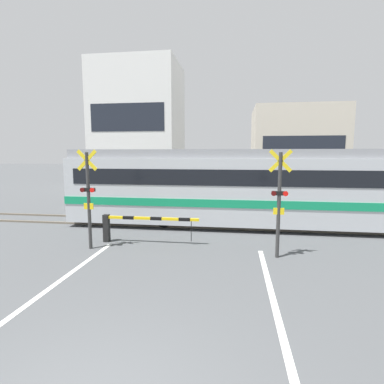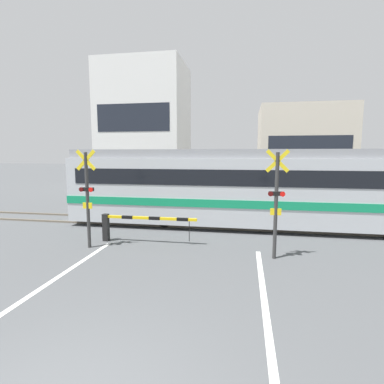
{
  "view_description": "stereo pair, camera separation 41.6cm",
  "coord_description": "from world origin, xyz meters",
  "px_view_note": "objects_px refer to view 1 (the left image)",
  "views": [
    {
      "loc": [
        1.69,
        -2.82,
        3.15
      ],
      "look_at": [
        0.0,
        9.04,
        1.6
      ],
      "focal_mm": 28.0,
      "sensor_mm": 36.0,
      "label": 1
    },
    {
      "loc": [
        2.1,
        -2.75,
        3.15
      ],
      "look_at": [
        0.0,
        9.04,
        1.6
      ],
      "focal_mm": 28.0,
      "sensor_mm": 36.0,
      "label": 2
    }
  ],
  "objects_px": {
    "crossing_signal_left": "(88,195)",
    "crossing_barrier_near": "(130,223)",
    "commuter_train": "(327,187)",
    "crossing_signal_right": "(279,199)",
    "crossing_barrier_far": "(239,201)",
    "pedestrian": "(189,190)"
  },
  "relations": [
    {
      "from": "crossing_barrier_near",
      "to": "crossing_barrier_far",
      "type": "xyz_separation_m",
      "value": [
        3.88,
        5.67,
        0.0
      ]
    },
    {
      "from": "crossing_signal_left",
      "to": "crossing_barrier_near",
      "type": "bearing_deg",
      "value": 37.67
    },
    {
      "from": "commuter_train",
      "to": "crossing_signal_right",
      "type": "xyz_separation_m",
      "value": [
        -2.48,
        -3.89,
        0.03
      ]
    },
    {
      "from": "crossing_signal_right",
      "to": "pedestrian",
      "type": "xyz_separation_m",
      "value": [
        -3.97,
        8.39,
        -0.8
      ]
    },
    {
      "from": "commuter_train",
      "to": "crossing_signal_left",
      "type": "bearing_deg",
      "value": -155.47
    },
    {
      "from": "crossing_barrier_far",
      "to": "crossing_signal_right",
      "type": "bearing_deg",
      "value": -80.59
    },
    {
      "from": "crossing_barrier_near",
      "to": "crossing_barrier_far",
      "type": "distance_m",
      "value": 6.87
    },
    {
      "from": "crossing_signal_right",
      "to": "crossing_barrier_far",
      "type": "bearing_deg",
      "value": 99.41
    },
    {
      "from": "commuter_train",
      "to": "pedestrian",
      "type": "bearing_deg",
      "value": 145.11
    },
    {
      "from": "commuter_train",
      "to": "crossing_barrier_near",
      "type": "height_order",
      "value": "commuter_train"
    },
    {
      "from": "crossing_barrier_near",
      "to": "pedestrian",
      "type": "xyz_separation_m",
      "value": [
        0.98,
        7.56,
        0.31
      ]
    },
    {
      "from": "commuter_train",
      "to": "crossing_signal_right",
      "type": "height_order",
      "value": "commuter_train"
    },
    {
      "from": "crossing_barrier_near",
      "to": "pedestrian",
      "type": "relative_size",
      "value": 1.97
    },
    {
      "from": "crossing_barrier_far",
      "to": "crossing_barrier_near",
      "type": "bearing_deg",
      "value": -124.4
    },
    {
      "from": "crossing_signal_right",
      "to": "crossing_barrier_near",
      "type": "bearing_deg",
      "value": 170.48
    },
    {
      "from": "crossing_barrier_near",
      "to": "pedestrian",
      "type": "bearing_deg",
      "value": 82.58
    },
    {
      "from": "crossing_barrier_far",
      "to": "pedestrian",
      "type": "xyz_separation_m",
      "value": [
        -2.9,
        1.89,
        0.31
      ]
    },
    {
      "from": "commuter_train",
      "to": "crossing_barrier_far",
      "type": "relative_size",
      "value": 6.37
    },
    {
      "from": "crossing_barrier_far",
      "to": "pedestrian",
      "type": "relative_size",
      "value": 1.97
    },
    {
      "from": "crossing_barrier_near",
      "to": "commuter_train",
      "type": "bearing_deg",
      "value": 22.32
    },
    {
      "from": "crossing_signal_left",
      "to": "crossing_signal_right",
      "type": "relative_size",
      "value": 1.0
    },
    {
      "from": "crossing_barrier_near",
      "to": "crossing_signal_left",
      "type": "height_order",
      "value": "crossing_signal_left"
    }
  ]
}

